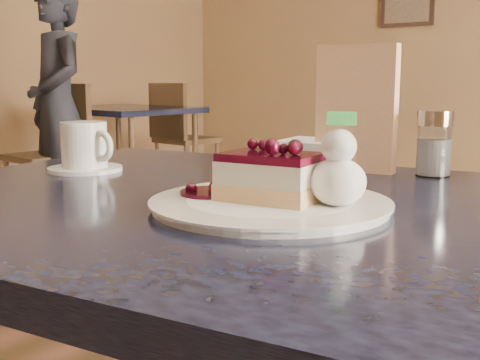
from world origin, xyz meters
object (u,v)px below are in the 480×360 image
Objects in this scene: cheesecake_slice at (270,177)px; bg_table_far_left at (126,197)px; coffee_set at (85,149)px; patron at (58,107)px; dessert_plate at (270,205)px; main_table at (286,259)px.

cheesecake_slice reaches higher than bg_table_far_left.
patron reaches higher than coffee_set.
cheesecake_slice is at bearing -26.57° from dessert_plate.
bg_table_far_left is at bearing 132.96° from cheesecake_slice.
cheesecake_slice is at bearing -15.15° from patron.
dessert_plate is at bearing 146.07° from cheesecake_slice.
dessert_plate is at bearing -34.56° from bg_table_far_left.
bg_table_far_left is (-3.12, 2.59, -0.76)m from dessert_plate.
bg_table_far_left is (-3.11, 2.53, -0.67)m from main_table.
coffee_set is (-0.49, 0.08, 0.04)m from dessert_plate.
cheesecake_slice is 0.09× the size of patron.
cheesecake_slice is 0.07× the size of bg_table_far_left.
cheesecake_slice is (0.01, -0.05, 0.13)m from main_table.
main_table is 0.74× the size of bg_table_far_left.
coffee_set is 3.06m from patron.
patron is (-2.49, 1.79, -0.05)m from coffee_set.
dessert_plate is 2.13× the size of coffee_set.
main_table is at bearing -34.02° from bg_table_far_left.
main_table is 0.87× the size of patron.
dessert_plate is 4.12m from bg_table_far_left.
coffee_set is 0.08× the size of bg_table_far_left.
main_table is 9.95× the size of cheesecake_slice.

